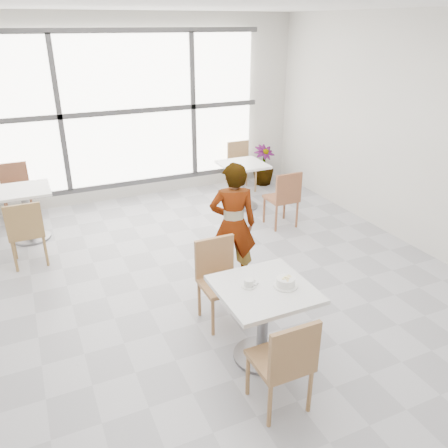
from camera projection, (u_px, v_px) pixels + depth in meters
name	position (u px, v px, depth m)	size (l,w,h in m)	color
floor	(213.00, 294.00, 5.13)	(7.00, 7.00, 0.00)	#9E9EA5
ceiling	(210.00, 1.00, 3.90)	(7.00, 7.00, 0.00)	white
wall_back	(129.00, 111.00, 7.42)	(6.00, 6.00, 0.00)	silver
wall_right	(431.00, 138.00, 5.65)	(7.00, 7.00, 0.00)	silver
window	(130.00, 111.00, 7.37)	(4.60, 0.07, 2.52)	white
main_table	(263.00, 309.00, 3.96)	(0.80, 0.80, 0.75)	silver
chair_near	(286.00, 360.00, 3.40)	(0.42, 0.42, 0.87)	olive
chair_far	(219.00, 275.00, 4.55)	(0.42, 0.42, 0.87)	#9F7046
oatmeal_bowl	(286.00, 282.00, 3.87)	(0.21, 0.21, 0.09)	white
coffee_cup	(249.00, 283.00, 3.87)	(0.16, 0.13, 0.07)	silver
person	(233.00, 225.00, 5.10)	(0.54, 0.35, 1.47)	black
bg_table_left	(26.00, 207.00, 6.25)	(0.70, 0.70, 0.75)	silver
bg_table_right	(243.00, 179.00, 7.37)	(0.70, 0.70, 0.75)	white
bg_chair_left_near	(26.00, 229.00, 5.54)	(0.42, 0.42, 0.87)	olive
bg_chair_left_far	(16.00, 188.00, 6.93)	(0.42, 0.42, 0.87)	brown
bg_chair_right_near	(284.00, 196.00, 6.61)	(0.42, 0.42, 0.87)	brown
bg_chair_right_far	(240.00, 163.00, 8.18)	(0.42, 0.42, 0.87)	#A47C51
plant_right	(263.00, 165.00, 8.48)	(0.41, 0.41, 0.74)	#50803A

